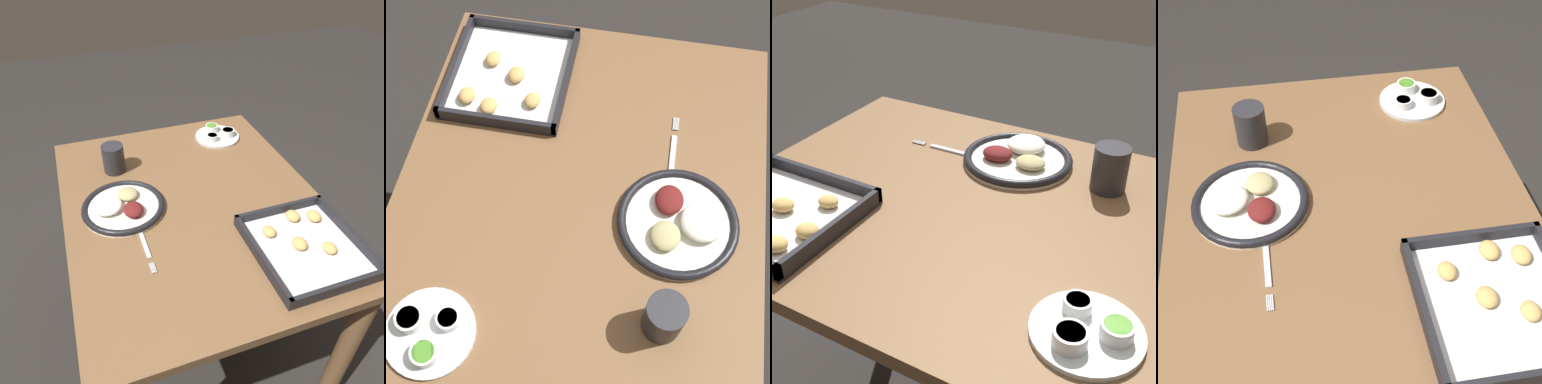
{
  "view_description": "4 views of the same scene",
  "coord_description": "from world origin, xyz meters",
  "views": [
    {
      "loc": [
        0.87,
        -0.31,
        1.54
      ],
      "look_at": [
        -0.01,
        0.0,
        0.8
      ],
      "focal_mm": 35.0,
      "sensor_mm": 36.0,
      "label": 1
    },
    {
      "loc": [
        -0.55,
        -0.1,
        1.79
      ],
      "look_at": [
        -0.01,
        0.0,
        0.8
      ],
      "focal_mm": 50.0,
      "sensor_mm": 36.0,
      "label": 2
    },
    {
      "loc": [
        -0.47,
        0.81,
        1.38
      ],
      "look_at": [
        -0.01,
        0.0,
        0.8
      ],
      "focal_mm": 50.0,
      "sensor_mm": 36.0,
      "label": 3
    },
    {
      "loc": [
        0.8,
        -0.13,
        1.63
      ],
      "look_at": [
        -0.01,
        0.0,
        0.8
      ],
      "focal_mm": 50.0,
      "sensor_mm": 36.0,
      "label": 4
    }
  ],
  "objects": [
    {
      "name": "baking_tray",
      "position": [
        0.29,
        0.23,
        0.78
      ],
      "size": [
        0.32,
        0.29,
        0.04
      ],
      "color": "black",
      "rests_on": "dining_table"
    },
    {
      "name": "dining_table",
      "position": [
        0.0,
        0.0,
        0.63
      ],
      "size": [
        1.0,
        0.8,
        0.77
      ],
      "color": "brown",
      "rests_on": "ground_plane"
    },
    {
      "name": "drinking_cup",
      "position": [
        -0.25,
        -0.21,
        0.82
      ],
      "size": [
        0.08,
        0.08,
        0.1
      ],
      "color": "#28282D",
      "rests_on": "dining_table"
    },
    {
      "name": "ground_plane",
      "position": [
        0.0,
        0.0,
        0.0
      ],
      "size": [
        8.0,
        8.0,
        0.0
      ],
      "primitive_type": "plane",
      "color": "#282623"
    },
    {
      "name": "dinner_plate",
      "position": [
        -0.03,
        -0.22,
        0.78
      ],
      "size": [
        0.26,
        0.26,
        0.04
      ],
      "color": "white",
      "rests_on": "dining_table"
    },
    {
      "name": "fork",
      "position": [
        0.14,
        -0.19,
        0.77
      ],
      "size": [
        0.19,
        0.02,
        0.0
      ],
      "rotation": [
        0.0,
        0.0,
        0.01
      ],
      "color": "silver",
      "rests_on": "dining_table"
    },
    {
      "name": "saucer_plate",
      "position": [
        -0.35,
        0.23,
        0.78
      ],
      "size": [
        0.18,
        0.18,
        0.04
      ],
      "color": "silver",
      "rests_on": "dining_table"
    }
  ]
}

